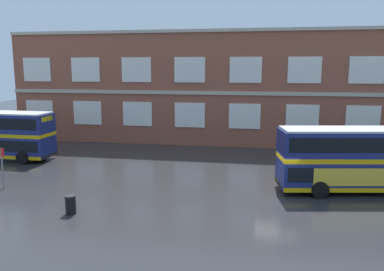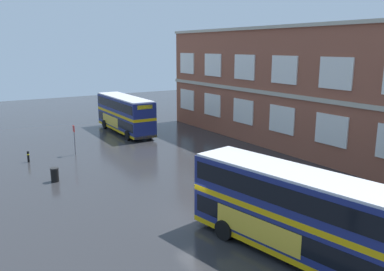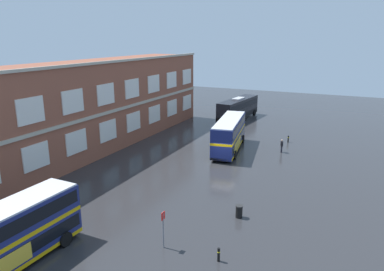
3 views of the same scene
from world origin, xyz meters
TOP-DOWN VIEW (x-y plane):
  - ground_plane at (0.00, 2.00)m, footprint 120.00×120.00m
  - brick_terminal_building at (-2.68, 17.98)m, footprint 48.74×8.19m
  - double_decker_near at (-23.98, 5.46)m, footprint 11.04×3.02m
  - double_decker_middle at (5.59, 1.35)m, footprint 11.28×4.43m
  - touring_coach at (23.34, 6.06)m, footprint 12.20×3.82m
  - waiting_passenger at (7.50, -4.98)m, footprint 0.62×0.39m
  - bus_stand_flag at (-17.42, -2.16)m, footprint 0.44×0.10m
  - station_litter_bin at (-11.03, -5.50)m, footprint 0.60×0.60m
  - safety_bollard_west at (-17.26, -6.17)m, footprint 0.19×0.19m
  - safety_bollard_east at (12.42, -4.86)m, footprint 0.19×0.19m

SIDE VIEW (x-z plane):
  - ground_plane at x=0.00m, z-range 0.00..0.00m
  - safety_bollard_west at x=-17.26m, z-range 0.02..0.97m
  - safety_bollard_east at x=12.42m, z-range 0.02..0.97m
  - station_litter_bin at x=-11.03m, z-range 0.01..1.04m
  - waiting_passenger at x=7.50m, z-range 0.08..1.78m
  - bus_stand_flag at x=-17.42m, z-range 0.29..2.99m
  - touring_coach at x=23.34m, z-range 0.01..3.81m
  - double_decker_near at x=-23.98m, z-range 0.11..4.18m
  - double_decker_middle at x=5.59m, z-range 0.11..4.18m
  - brick_terminal_building at x=-2.68m, z-range -0.15..11.25m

